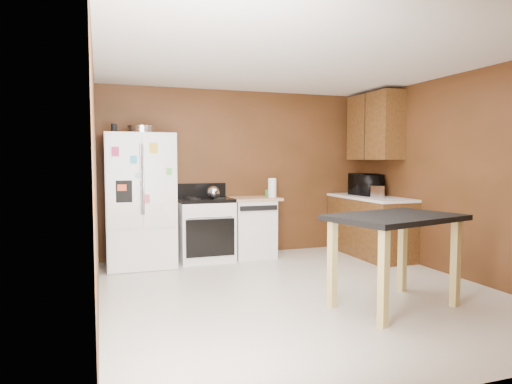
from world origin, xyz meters
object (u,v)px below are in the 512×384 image
kettle (213,192)px  island (395,229)px  pen_cup (114,128)px  gas_range (205,228)px  refrigerator (140,200)px  roasting_pan (142,130)px  green_canister (268,193)px  toaster (376,191)px  microwave (366,186)px  dishwasher (252,226)px  paper_towel (272,188)px

kettle → island: size_ratio=0.13×
pen_cup → gas_range: 1.87m
kettle → refrigerator: size_ratio=0.10×
pen_cup → refrigerator: (0.32, 0.07, -0.96)m
kettle → gas_range: size_ratio=0.16×
roasting_pan → green_canister: size_ratio=3.96×
toaster → refrigerator: 3.38m
pen_cup → island: pen_cup is taller
refrigerator → microwave: bearing=-4.0°
kettle → green_canister: kettle is taller
toaster → microwave: bearing=89.7°
roasting_pan → dishwasher: roasting_pan is taller
dishwasher → gas_range: bearing=-178.1°
paper_towel → toaster: size_ratio=1.22×
toaster → dishwasher: size_ratio=0.26×
refrigerator → gas_range: bearing=3.8°
toaster → island: toaster is taller
refrigerator → island: (2.20, -2.61, -0.13)m
pen_cup → microwave: size_ratio=0.22×
gas_range → island: gas_range is taller
pen_cup → roasting_pan: bearing=9.7°
pen_cup → microwave: pen_cup is taller
kettle → toaster: (2.31, -0.57, -0.00)m
pen_cup → island: size_ratio=0.08×
kettle → green_canister: size_ratio=1.74×
microwave → island: bearing=151.5°
green_canister → island: green_canister is taller
paper_towel → microwave: size_ratio=0.52×
green_canister → kettle: bearing=-168.0°
microwave → toaster: bearing=168.3°
roasting_pan → kettle: (0.96, -0.03, -0.86)m
refrigerator → dishwasher: size_ratio=2.02×
paper_towel → island: bearing=-83.5°
refrigerator → island: bearing=-49.8°
dishwasher → pen_cup: bearing=-175.4°
green_canister → microwave: 1.53m
refrigerator → paper_towel: bearing=-1.0°
gas_range → dishwasher: (0.72, 0.02, -0.01)m
kettle → paper_towel: 0.90m
roasting_pan → toaster: size_ratio=1.73×
pen_cup → toaster: size_ratio=0.51×
paper_towel → toaster: (1.41, -0.58, -0.05)m
pen_cup → paper_towel: pen_cup is taller
gas_range → refrigerator: bearing=-176.2°
roasting_pan → dishwasher: bearing=3.4°
refrigerator → dishwasher: bearing=3.0°
toaster → island: 2.30m
paper_towel → microwave: bearing=-7.8°
green_canister → toaster: bearing=-28.5°
kettle → toaster: size_ratio=0.76×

